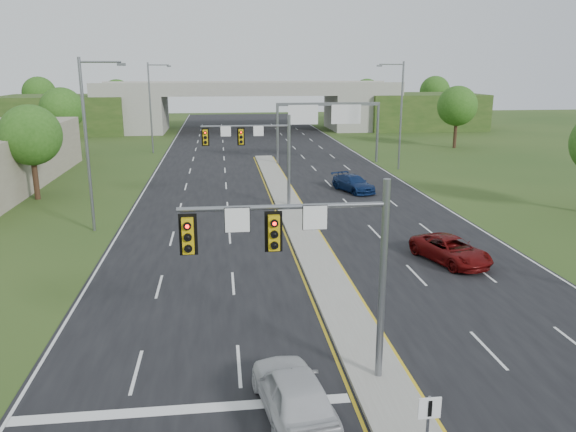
% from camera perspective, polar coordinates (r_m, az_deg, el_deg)
% --- Properties ---
extents(ground, '(240.00, 240.00, 0.00)m').
position_cam_1_polar(ground, '(20.26, 9.12, -16.08)').
color(ground, '#274318').
rests_on(ground, ground).
extents(road, '(24.00, 160.00, 0.02)m').
position_cam_1_polar(road, '(52.93, -1.24, 3.55)').
color(road, black).
rests_on(road, ground).
extents(median, '(2.00, 54.00, 0.16)m').
position_cam_1_polar(median, '(41.27, 0.43, 0.44)').
color(median, gray).
rests_on(median, road).
extents(lane_markings, '(23.72, 160.00, 0.01)m').
position_cam_1_polar(lane_markings, '(46.94, -1.23, 2.11)').
color(lane_markings, gold).
rests_on(lane_markings, road).
extents(signal_mast_near, '(6.62, 0.60, 7.00)m').
position_cam_1_polar(signal_mast_near, '(17.74, 2.75, -3.66)').
color(signal_mast_near, slate).
rests_on(signal_mast_near, ground).
extents(signal_mast_far, '(6.62, 0.60, 7.00)m').
position_cam_1_polar(signal_mast_far, '(42.05, -2.98, 7.11)').
color(signal_mast_far, slate).
rests_on(signal_mast_far, ground).
extents(keep_right_sign, '(0.60, 0.13, 2.20)m').
position_cam_1_polar(keep_right_sign, '(15.85, 14.08, -19.51)').
color(keep_right_sign, slate).
rests_on(keep_right_sign, ground).
extents(sign_gantry, '(11.58, 0.44, 6.67)m').
position_cam_1_polar(sign_gantry, '(62.90, 3.98, 10.12)').
color(sign_gantry, slate).
rests_on(sign_gantry, ground).
extents(overpass, '(80.00, 14.00, 8.10)m').
position_cam_1_polar(overpass, '(97.03, -3.95, 10.76)').
color(overpass, gray).
rests_on(overpass, ground).
extents(lightpole_l_mid, '(2.85, 0.25, 11.00)m').
position_cam_1_polar(lightpole_l_mid, '(37.79, -19.54, 7.53)').
color(lightpole_l_mid, slate).
rests_on(lightpole_l_mid, ground).
extents(lightpole_l_far, '(2.85, 0.25, 11.00)m').
position_cam_1_polar(lightpole_l_far, '(72.24, -13.67, 11.04)').
color(lightpole_l_far, slate).
rests_on(lightpole_l_far, ground).
extents(lightpole_r_far, '(2.85, 0.25, 11.00)m').
position_cam_1_polar(lightpole_r_far, '(59.73, 11.25, 10.46)').
color(lightpole_r_far, slate).
rests_on(lightpole_r_far, ground).
extents(tree_l_near, '(4.80, 4.80, 7.60)m').
position_cam_1_polar(tree_l_near, '(49.24, -24.69, 7.45)').
color(tree_l_near, '#382316').
rests_on(tree_l_near, ground).
extents(tree_l_mid, '(5.20, 5.20, 8.12)m').
position_cam_1_polar(tree_l_mid, '(74.25, -21.99, 10.02)').
color(tree_l_mid, '#382316').
rests_on(tree_l_mid, ground).
extents(tree_r_mid, '(5.20, 5.20, 8.12)m').
position_cam_1_polar(tree_r_mid, '(78.28, 16.82, 10.65)').
color(tree_r_mid, '#382316').
rests_on(tree_r_mid, ground).
extents(tree_back_a, '(6.00, 6.00, 8.85)m').
position_cam_1_polar(tree_back_a, '(115.52, -23.95, 11.33)').
color(tree_back_a, '#382316').
rests_on(tree_back_a, ground).
extents(tree_back_b, '(5.60, 5.60, 8.32)m').
position_cam_1_polar(tree_back_b, '(112.35, -16.96, 11.72)').
color(tree_back_b, '#382316').
rests_on(tree_back_b, ground).
extents(tree_back_c, '(5.60, 5.60, 8.32)m').
position_cam_1_polar(tree_back_c, '(114.53, 7.99, 12.25)').
color(tree_back_c, '#382316').
rests_on(tree_back_c, ground).
extents(tree_back_d, '(6.00, 6.00, 8.85)m').
position_cam_1_polar(tree_back_d, '(118.85, 14.69, 12.17)').
color(tree_back_d, '#382316').
rests_on(tree_back_d, ground).
extents(car_white, '(2.54, 4.95, 1.61)m').
position_cam_1_polar(car_white, '(17.83, 0.57, -17.44)').
color(car_white, silver).
rests_on(car_white, road).
extents(car_far_a, '(3.72, 5.47, 1.39)m').
position_cam_1_polar(car_far_a, '(31.98, 16.22, -3.32)').
color(car_far_a, '#570808').
rests_on(car_far_a, road).
extents(car_far_b, '(3.47, 5.20, 1.40)m').
position_cam_1_polar(car_far_b, '(48.68, 6.66, 3.31)').
color(car_far_b, '#0C1F4B').
rests_on(car_far_b, road).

